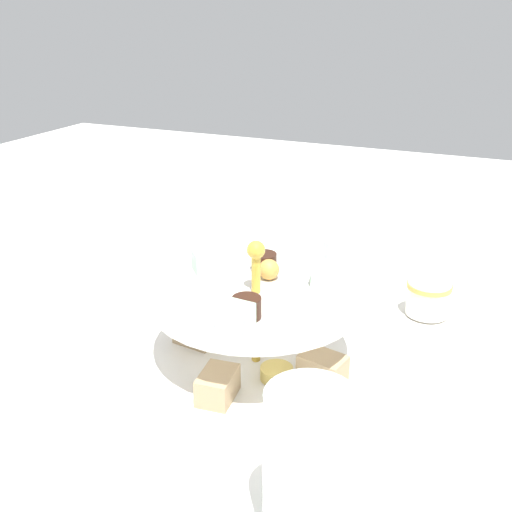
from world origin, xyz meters
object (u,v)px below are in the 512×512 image
water_glass_tall_right (308,472)px  teacup_with_saucer (428,301)px  tiered_serving_stand (256,334)px  water_glass_short_left (343,264)px

water_glass_tall_right → teacup_with_saucer: bearing=85.8°
water_glass_tall_right → teacup_with_saucer: 0.41m
water_glass_tall_right → teacup_with_saucer: (0.03, 0.41, -0.04)m
tiered_serving_stand → teacup_with_saucer: bearing=51.3°
teacup_with_saucer → water_glass_tall_right: bearing=-94.2°
tiered_serving_stand → water_glass_tall_right: tiered_serving_stand is taller
tiered_serving_stand → water_glass_tall_right: size_ratio=2.08×
water_glass_tall_right → water_glass_short_left: size_ratio=1.78×
water_glass_short_left → teacup_with_saucer: 0.14m
teacup_with_saucer → water_glass_short_left: bearing=161.8°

